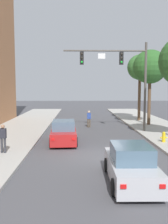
% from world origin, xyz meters
% --- Properties ---
extents(ground_plane, '(120.00, 120.00, 0.00)m').
position_xyz_m(ground_plane, '(0.00, 0.00, 0.00)').
color(ground_plane, '#4C4C51').
extents(traffic_signal_mast, '(7.02, 0.38, 7.50)m').
position_xyz_m(traffic_signal_mast, '(2.60, 7.38, 5.36)').
color(traffic_signal_mast, '#514C47').
rests_on(traffic_signal_mast, sidewalk_right).
extents(car_lead_red, '(1.98, 4.31, 1.60)m').
position_xyz_m(car_lead_red, '(-2.13, 3.54, 0.72)').
color(car_lead_red, '#B21E1E').
rests_on(car_lead_red, ground).
extents(car_following_silver, '(1.88, 4.26, 1.60)m').
position_xyz_m(car_following_silver, '(1.01, -3.94, 0.72)').
color(car_following_silver, '#B7B7BC').
rests_on(car_following_silver, ground).
extents(pedestrian_sidewalk_left_walker, '(0.36, 0.22, 1.64)m').
position_xyz_m(pedestrian_sidewalk_left_walker, '(-5.41, 0.35, 1.06)').
color(pedestrian_sidewalk_left_walker, '#333338').
rests_on(pedestrian_sidewalk_left_walker, sidewalk_left).
extents(pedestrian_crossing_road, '(0.36, 0.22, 1.64)m').
position_xyz_m(pedestrian_crossing_road, '(-0.05, 10.36, 0.91)').
color(pedestrian_crossing_road, brown).
rests_on(pedestrian_crossing_road, ground).
extents(fire_hydrant, '(0.48, 0.24, 0.72)m').
position_xyz_m(fire_hydrant, '(4.77, 2.96, 0.51)').
color(fire_hydrant, gold).
rests_on(fire_hydrant, sidewalk_right).
extents(street_tree_second, '(3.36, 3.36, 7.47)m').
position_xyz_m(street_tree_second, '(6.05, 11.15, 5.90)').
color(street_tree_second, brown).
rests_on(street_tree_second, sidewalk_right).
extents(street_tree_third, '(2.86, 2.86, 7.46)m').
position_xyz_m(street_tree_third, '(5.90, 14.60, 6.10)').
color(street_tree_third, brown).
rests_on(street_tree_third, sidewalk_right).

